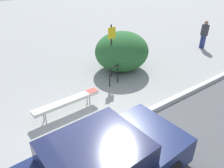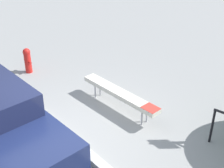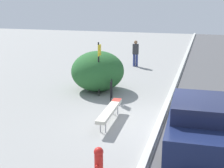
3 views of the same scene
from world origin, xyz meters
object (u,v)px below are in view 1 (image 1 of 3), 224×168
at_px(bike_rack, 114,74).
at_px(parked_car_near, 101,166).
at_px(sign_post, 111,47).
at_px(bench, 67,102).
at_px(pedestrian, 204,34).

xyz_separation_m(bike_rack, parked_car_near, (-3.03, -3.61, 0.11)).
bearing_deg(sign_post, bike_rack, -118.84).
height_order(bench, sign_post, sign_post).
relative_size(pedestrian, parked_car_near, 0.38).
relative_size(bench, parked_car_near, 0.56).
bearing_deg(parked_car_near, pedestrian, 20.54).
relative_size(sign_post, parked_car_near, 0.55).
distance_m(bench, bike_rack, 2.48).
bearing_deg(pedestrian, bench, 89.91).
distance_m(sign_post, parked_car_near, 5.49).
bearing_deg(sign_post, bench, -154.57).
relative_size(bike_rack, parked_car_near, 0.20).
bearing_deg(bench, pedestrian, 4.94).
distance_m(bike_rack, sign_post, 1.14).
bearing_deg(bike_rack, parked_car_near, -130.00).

